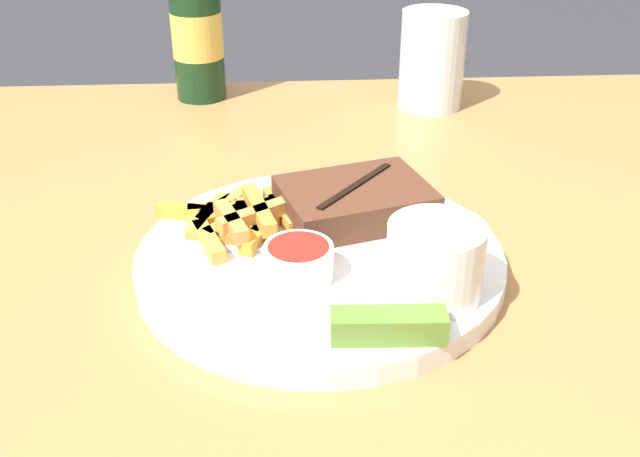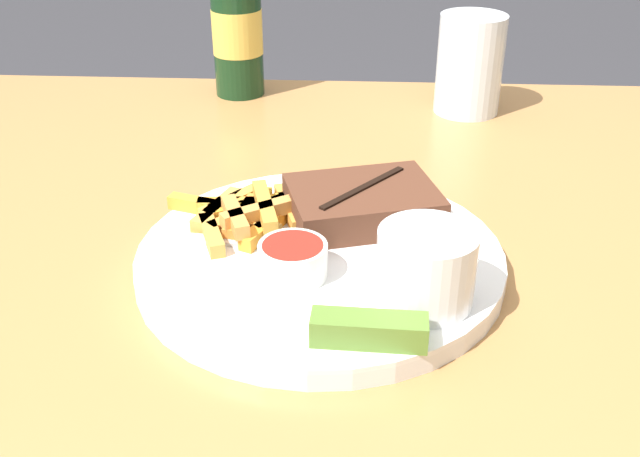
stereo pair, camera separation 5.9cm
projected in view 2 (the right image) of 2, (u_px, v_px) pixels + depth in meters
dining_table at (320, 357)px, 0.66m from camera, size 1.14×0.96×0.75m
dinner_plate at (320, 260)px, 0.61m from camera, size 0.30×0.30×0.02m
steak_portion at (363, 203)px, 0.64m from camera, size 0.14×0.12×0.03m
fries_pile at (245, 213)px, 0.64m from camera, size 0.13×0.12×0.02m
coleslaw_cup at (426, 263)px, 0.53m from camera, size 0.07×0.07×0.06m
dipping_sauce_cup at (293, 259)px, 0.56m from camera, size 0.05×0.05×0.03m
pickle_spear at (369, 330)px, 0.49m from camera, size 0.08×0.03×0.02m
fork_utensil at (226, 241)px, 0.61m from camera, size 0.13×0.02×0.00m
knife_utensil at (322, 225)px, 0.63m from camera, size 0.05×0.17×0.01m
beer_bottle at (237, 28)px, 0.94m from camera, size 0.06×0.06×0.24m
drinking_glass at (470, 64)px, 0.90m from camera, size 0.08×0.08×0.12m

